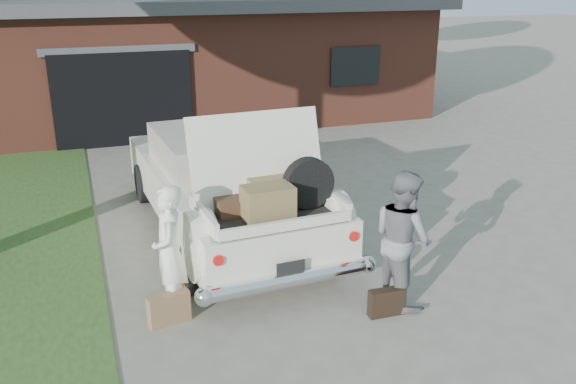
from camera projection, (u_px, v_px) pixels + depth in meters
name	position (u px, v px, depth m)	size (l,w,h in m)	color
ground	(303.00, 284.00, 8.11)	(90.00, 90.00, 0.00)	gray
house	(196.00, 53.00, 18.03)	(12.80, 7.80, 3.30)	brown
sedan	(224.00, 184.00, 9.50)	(2.42, 5.57, 2.23)	beige
woman_left	(169.00, 252.00, 7.16)	(0.59, 0.39, 1.63)	white
woman_right	(403.00, 238.00, 7.43)	(0.83, 0.65, 1.71)	slate
suitcase_left	(169.00, 308.00, 7.15)	(0.49, 0.16, 0.38)	#8B6847
suitcase_right	(386.00, 302.00, 7.33)	(0.44, 0.14, 0.34)	black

